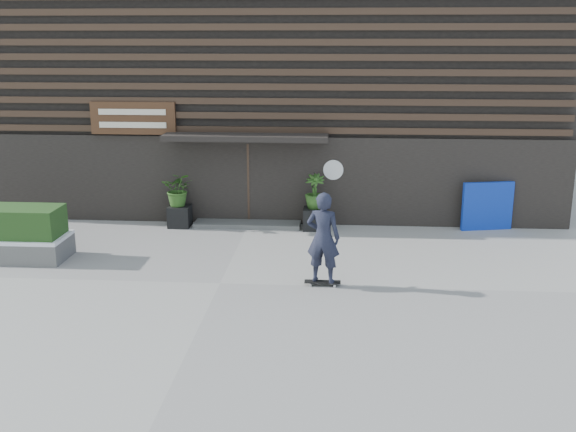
# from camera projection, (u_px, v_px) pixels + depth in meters

# --- Properties ---
(ground) EXTENTS (80.00, 80.00, 0.00)m
(ground) POSITION_uv_depth(u_px,v_px,m) (220.00, 283.00, 14.44)
(ground) COLOR gray
(ground) RESTS_ON ground
(entrance_step) EXTENTS (3.00, 0.80, 0.12)m
(entrance_step) POSITION_uv_depth(u_px,v_px,m) (248.00, 224.00, 18.86)
(entrance_step) COLOR #4E4E4B
(entrance_step) RESTS_ON ground
(planter_pot_left) EXTENTS (0.60, 0.60, 0.60)m
(planter_pot_left) POSITION_uv_depth(u_px,v_px,m) (180.00, 216.00, 18.74)
(planter_pot_left) COLOR black
(planter_pot_left) RESTS_ON ground
(bamboo_left) EXTENTS (0.86, 0.75, 0.96)m
(bamboo_left) POSITION_uv_depth(u_px,v_px,m) (179.00, 189.00, 18.54)
(bamboo_left) COLOR #2D591E
(bamboo_left) RESTS_ON planter_pot_left
(planter_pot_right) EXTENTS (0.60, 0.60, 0.60)m
(planter_pot_right) POSITION_uv_depth(u_px,v_px,m) (314.00, 219.00, 18.47)
(planter_pot_right) COLOR black
(planter_pot_right) RESTS_ON ground
(bamboo_right) EXTENTS (0.54, 0.54, 0.96)m
(bamboo_right) POSITION_uv_depth(u_px,v_px,m) (315.00, 191.00, 18.27)
(bamboo_right) COLOR #2D591E
(bamboo_right) RESTS_ON planter_pot_right
(blue_tarp) EXTENTS (1.43, 0.42, 1.35)m
(blue_tarp) POSITION_uv_depth(u_px,v_px,m) (487.00, 206.00, 18.33)
(blue_tarp) COLOR #0C2BA7
(blue_tarp) RESTS_ON ground
(building) EXTENTS (18.00, 11.00, 8.00)m
(building) POSITION_uv_depth(u_px,v_px,m) (266.00, 73.00, 23.01)
(building) COLOR black
(building) RESTS_ON ground
(skateboarder) EXTENTS (0.80, 0.61, 2.06)m
(skateboarder) POSITION_uv_depth(u_px,v_px,m) (323.00, 238.00, 14.04)
(skateboarder) COLOR black
(skateboarder) RESTS_ON ground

